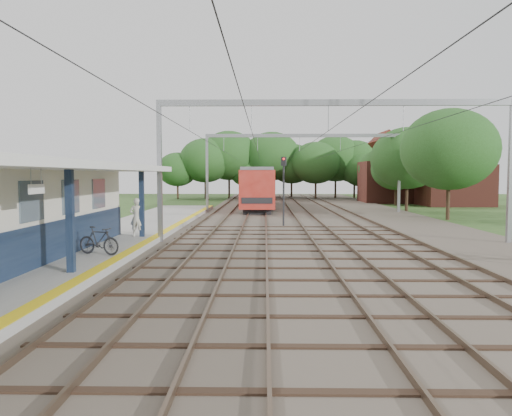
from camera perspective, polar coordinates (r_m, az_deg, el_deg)
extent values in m
plane|color=#2D4C1E|center=(9.89, 0.12, -16.18)|extent=(160.00, 160.00, 0.00)
cube|color=#473D33|center=(39.62, 6.61, -1.05)|extent=(18.00, 90.00, 0.10)
cube|color=gray|center=(24.72, -17.04, -3.81)|extent=(5.00, 52.00, 0.35)
cube|color=yellow|center=(24.10, -11.94, -3.49)|extent=(0.45, 52.00, 0.01)
cube|color=#111E36|center=(18.06, -23.33, -3.92)|extent=(0.06, 18.00, 1.40)
cube|color=slate|center=(17.92, -23.42, 0.84)|extent=(0.05, 16.00, 1.30)
cube|color=#111E36|center=(16.51, -20.47, -1.41)|extent=(0.22, 0.22, 3.20)
cube|color=#111E36|center=(25.07, -12.93, 0.44)|extent=(0.22, 0.22, 3.20)
cube|color=silver|center=(17.24, -26.51, 4.37)|extent=(6.40, 20.00, 0.24)
cube|color=white|center=(14.65, -23.80, 2.00)|extent=(0.06, 0.85, 0.26)
cube|color=brown|center=(39.66, -5.29, -0.85)|extent=(0.07, 88.00, 0.15)
cube|color=brown|center=(39.53, -3.22, -0.86)|extent=(0.07, 88.00, 0.15)
cube|color=brown|center=(39.45, -0.96, -0.86)|extent=(0.07, 88.00, 0.15)
cube|color=brown|center=(39.42, 1.13, -0.86)|extent=(0.07, 88.00, 0.15)
cube|color=brown|center=(39.49, 4.42, -0.87)|extent=(0.07, 88.00, 0.15)
cube|color=brown|center=(39.60, 6.49, -0.87)|extent=(0.07, 88.00, 0.15)
cube|color=brown|center=(39.87, 9.59, -0.87)|extent=(0.07, 88.00, 0.15)
cube|color=brown|center=(40.11, 11.62, -0.86)|extent=(0.07, 88.00, 0.15)
cube|color=gray|center=(24.83, -10.96, 4.01)|extent=(0.22, 0.22, 7.00)
cube|color=gray|center=(27.03, 27.10, 3.64)|extent=(0.22, 0.22, 7.00)
cube|color=gray|center=(24.77, 8.99, 11.81)|extent=(17.00, 0.20, 0.30)
cube|color=gray|center=(44.59, -5.61, 3.93)|extent=(0.22, 0.22, 7.00)
cube|color=gray|center=(45.85, 16.05, 3.80)|extent=(0.22, 0.22, 7.00)
cube|color=gray|center=(44.55, 5.40, 8.25)|extent=(17.00, 0.20, 0.30)
cylinder|color=black|center=(39.52, -4.30, 6.86)|extent=(0.02, 88.00, 0.02)
cylinder|color=black|center=(39.35, 0.09, 6.89)|extent=(0.02, 88.00, 0.02)
cylinder|color=black|center=(39.47, 5.50, 6.86)|extent=(0.02, 88.00, 0.02)
cylinder|color=black|center=(39.91, 10.70, 6.78)|extent=(0.02, 88.00, 0.02)
cylinder|color=#382619|center=(71.05, -7.19, 2.20)|extent=(0.28, 0.28, 2.88)
ellipsoid|color=#1E3F16|center=(71.04, -7.21, 5.04)|extent=(6.72, 6.72, 5.76)
cylinder|color=#382619|center=(72.44, -2.25, 2.12)|extent=(0.28, 0.28, 2.52)
ellipsoid|color=#1E3F16|center=(72.42, -2.26, 4.55)|extent=(5.88, 5.88, 5.04)
cylinder|color=#382619|center=(69.34, 2.56, 2.34)|extent=(0.28, 0.28, 3.24)
ellipsoid|color=#1E3F16|center=(69.35, 2.57, 5.61)|extent=(7.56, 7.56, 6.48)
cylinder|color=#382619|center=(71.75, 7.32, 2.15)|extent=(0.28, 0.28, 2.70)
ellipsoid|color=#1E3F16|center=(71.73, 7.34, 4.78)|extent=(6.30, 6.30, 5.40)
cylinder|color=#382619|center=(49.47, 17.90, 1.16)|extent=(0.28, 0.28, 2.52)
ellipsoid|color=#1E3F16|center=(49.43, 17.97, 4.73)|extent=(5.88, 5.88, 5.04)
cylinder|color=#382619|center=(65.04, 14.24, 1.97)|extent=(0.28, 0.28, 2.88)
ellipsoid|color=#1E3F16|center=(65.03, 14.29, 5.07)|extent=(6.72, 6.72, 5.76)
cube|color=brown|center=(59.10, 21.71, 2.43)|extent=(7.00, 6.00, 4.50)
cube|color=#5C2117|center=(59.13, 21.78, 5.49)|extent=(4.99, 6.12, 4.99)
cube|color=brown|center=(63.31, 15.55, 2.86)|extent=(8.00, 6.00, 5.00)
cube|color=#5C2117|center=(63.36, 15.60, 5.94)|extent=(5.52, 6.12, 5.52)
imported|color=beige|center=(25.18, -13.45, -1.03)|extent=(0.70, 0.46, 1.91)
imported|color=black|center=(19.87, -17.52, -3.58)|extent=(1.86, 1.07, 1.08)
cube|color=black|center=(49.72, 0.28, 0.27)|extent=(2.38, 16.96, 0.44)
cube|color=#A72319|center=(49.64, 0.28, 2.40)|extent=(2.97, 18.44, 3.24)
cube|color=black|center=(49.63, 0.28, 2.79)|extent=(3.01, 16.96, 0.92)
cube|color=slate|center=(49.63, 0.28, 4.41)|extent=(2.73, 18.44, 0.28)
cube|color=black|center=(68.73, 0.49, 1.25)|extent=(2.38, 16.96, 0.44)
cube|color=#A72319|center=(68.67, 0.49, 2.79)|extent=(2.97, 18.44, 3.24)
cube|color=black|center=(68.66, 0.49, 3.07)|extent=(3.01, 16.96, 0.92)
cube|color=slate|center=(68.66, 0.49, 4.24)|extent=(2.73, 18.44, 0.28)
cylinder|color=black|center=(32.15, 3.17, 1.47)|extent=(0.16, 0.16, 4.15)
cube|color=black|center=(32.14, 3.19, 5.35)|extent=(0.36, 0.29, 0.57)
sphere|color=red|center=(32.04, 3.20, 5.62)|extent=(0.15, 0.15, 0.15)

